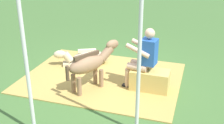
# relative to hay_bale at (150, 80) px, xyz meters

# --- Properties ---
(ground_plane) EXTENTS (24.00, 24.00, 0.00)m
(ground_plane) POSITION_rel_hay_bale_xyz_m (0.96, -0.13, -0.22)
(ground_plane) COLOR #426B33
(hay_patch) EXTENTS (3.42, 2.64, 0.02)m
(hay_patch) POSITION_rel_hay_bale_xyz_m (1.11, -0.22, -0.21)
(hay_patch) COLOR tan
(hay_patch) RESTS_ON ground
(hay_bale) EXTENTS (0.78, 0.42, 0.43)m
(hay_bale) POSITION_rel_hay_bale_xyz_m (0.00, 0.00, 0.00)
(hay_bale) COLOR tan
(hay_bale) RESTS_ON ground
(person_seated) EXTENTS (0.69, 0.47, 1.31)m
(person_seated) POSITION_rel_hay_bale_xyz_m (0.16, -0.01, 0.50)
(person_seated) COLOR #D8AD8C
(person_seated) RESTS_ON ground
(pony_standing) EXTENTS (0.84, 1.21, 0.94)m
(pony_standing) POSITION_rel_hay_bale_xyz_m (1.16, 0.33, 0.36)
(pony_standing) COLOR #8C6B4C
(pony_standing) RESTS_ON ground
(pony_lying) EXTENTS (1.32, 0.82, 0.42)m
(pony_lying) POSITION_rel_hay_bale_xyz_m (1.73, -0.78, -0.03)
(pony_lying) COLOR beige
(pony_lying) RESTS_ON ground
(tent_pole_left) EXTENTS (0.06, 0.06, 2.58)m
(tent_pole_left) POSITION_rel_hay_bale_xyz_m (-0.07, 1.46, 1.07)
(tent_pole_left) COLOR silver
(tent_pole_left) RESTS_ON ground
(tent_pole_mid) EXTENTS (0.06, 0.06, 2.58)m
(tent_pole_mid) POSITION_rel_hay_bale_xyz_m (1.49, 1.98, 1.07)
(tent_pole_mid) COLOR silver
(tent_pole_mid) RESTS_ON ground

